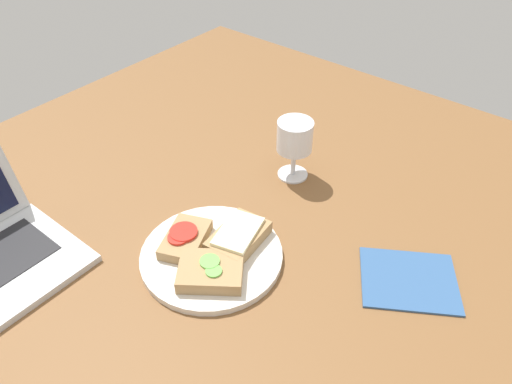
{
  "coord_description": "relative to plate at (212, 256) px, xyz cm",
  "views": [
    {
      "loc": [
        -47.22,
        -40.25,
        65.37
      ],
      "look_at": [
        6.44,
        3.33,
        8.0
      ],
      "focal_mm": 35.0,
      "sensor_mm": 36.0,
      "label": 1
    }
  ],
  "objects": [
    {
      "name": "wine_glass",
      "position": [
        27.26,
        2.87,
        8.24
      ],
      "size": [
        7.03,
        7.03,
        12.55
      ],
      "color": "white",
      "rests_on": "wooden_table"
    },
    {
      "name": "sandwich_with_cheese",
      "position": [
        4.79,
        -1.51,
        2.02
      ],
      "size": [
        11.54,
        8.23,
        2.93
      ],
      "color": "#A88456",
      "rests_on": "plate"
    },
    {
      "name": "sandwich_with_tomato",
      "position": [
        -1.12,
        4.96,
        1.78
      ],
      "size": [
        11.55,
        9.67,
        2.55
      ],
      "color": "#A88456",
      "rests_on": "plate"
    },
    {
      "name": "wooden_table",
      "position": [
        7.18,
        -1.9,
        -2.12
      ],
      "size": [
        140.0,
        140.0,
        3.0
      ],
      "primitive_type": "cube",
      "color": "brown",
      "rests_on": "ground"
    },
    {
      "name": "plate",
      "position": [
        0.0,
        0.0,
        0.0
      ],
      "size": [
        23.9,
        23.9,
        1.24
      ],
      "primitive_type": "cylinder",
      "color": "silver",
      "rests_on": "wooden_table"
    },
    {
      "name": "napkin",
      "position": [
        16.41,
        -28.06,
        -0.42
      ],
      "size": [
        18.73,
        19.56,
        0.4
      ],
      "primitive_type": "cube",
      "rotation": [
        0.0,
        0.0,
        0.56
      ],
      "color": "#33598C",
      "rests_on": "wooden_table"
    },
    {
      "name": "sandwich_with_cucumber",
      "position": [
        -3.69,
        -3.39,
        1.81
      ],
      "size": [
        12.31,
        12.78,
        2.67
      ],
      "color": "#A88456",
      "rests_on": "plate"
    }
  ]
}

